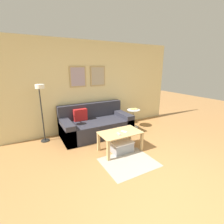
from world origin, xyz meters
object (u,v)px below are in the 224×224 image
(side_table, at_px, (133,117))
(cell_phone, at_px, (124,131))
(remote_control, at_px, (119,134))
(couch, at_px, (96,125))
(storage_bin, at_px, (121,146))
(book_stack, at_px, (134,109))
(floor_lamp, at_px, (41,102))
(coffee_table, at_px, (120,136))

(side_table, distance_m, cell_phone, 1.51)
(side_table, height_order, remote_control, side_table)
(couch, relative_size, cell_phone, 13.56)
(storage_bin, height_order, cell_phone, cell_phone)
(storage_bin, relative_size, cell_phone, 3.44)
(side_table, height_order, book_stack, book_stack)
(remote_control, bearing_deg, floor_lamp, 146.24)
(floor_lamp, distance_m, remote_control, 1.94)
(side_table, xyz_separation_m, book_stack, (0.01, 0.00, 0.24))
(floor_lamp, distance_m, book_stack, 2.63)
(floor_lamp, height_order, cell_phone, floor_lamp)
(coffee_table, distance_m, cell_phone, 0.13)
(couch, distance_m, book_stack, 1.30)
(side_table, xyz_separation_m, remote_control, (-1.23, -1.14, 0.11))
(couch, height_order, remote_control, couch)
(book_stack, height_order, remote_control, book_stack)
(coffee_table, distance_m, side_table, 1.56)
(coffee_table, bearing_deg, cell_phone, -11.03)
(storage_bin, height_order, floor_lamp, floor_lamp)
(remote_control, bearing_deg, coffee_table, 52.17)
(floor_lamp, distance_m, cell_phone, 2.03)
(couch, bearing_deg, book_stack, -2.92)
(couch, height_order, cell_phone, couch)
(remote_control, distance_m, cell_phone, 0.19)
(side_table, bearing_deg, remote_control, -137.01)
(couch, bearing_deg, coffee_table, -84.43)
(side_table, bearing_deg, book_stack, 7.09)
(floor_lamp, height_order, book_stack, floor_lamp)
(storage_bin, bearing_deg, floor_lamp, 139.70)
(book_stack, xyz_separation_m, cell_phone, (-1.06, -1.08, -0.13))
(couch, relative_size, floor_lamp, 1.29)
(storage_bin, bearing_deg, coffee_table, 98.68)
(floor_lamp, distance_m, side_table, 2.67)
(couch, relative_size, coffee_table, 2.05)
(couch, distance_m, coffee_table, 1.14)
(floor_lamp, bearing_deg, book_stack, -2.63)
(storage_bin, xyz_separation_m, cell_phone, (0.08, 0.02, 0.33))
(couch, bearing_deg, storage_bin, -84.33)
(floor_lamp, xyz_separation_m, book_stack, (2.58, -0.12, -0.48))
(book_stack, bearing_deg, floor_lamp, 177.37)
(book_stack, bearing_deg, remote_control, -137.27)
(couch, bearing_deg, floor_lamp, 177.64)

